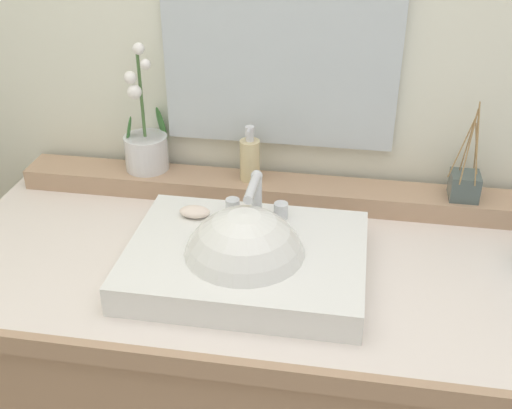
# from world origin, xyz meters

# --- Properties ---
(wall_back) EXTENTS (3.01, 0.20, 2.52)m
(wall_back) POSITION_xyz_m (0.00, 0.44, 1.26)
(wall_back) COLOR silver
(wall_back) RESTS_ON ground
(vanity_cabinet) EXTENTS (1.41, 0.67, 0.83)m
(vanity_cabinet) POSITION_xyz_m (0.00, -0.00, 0.41)
(vanity_cabinet) COLOR tan
(vanity_cabinet) RESTS_ON ground
(back_ledge) EXTENTS (1.33, 0.11, 0.05)m
(back_ledge) POSITION_xyz_m (0.00, 0.26, 0.85)
(back_ledge) COLOR tan
(back_ledge) RESTS_ON vanity_cabinet
(sink_basin) EXTENTS (0.50, 0.38, 0.28)m
(sink_basin) POSITION_xyz_m (-0.02, -0.07, 0.85)
(sink_basin) COLOR white
(sink_basin) RESTS_ON vanity_cabinet
(soap_bar) EXTENTS (0.07, 0.04, 0.02)m
(soap_bar) POSITION_xyz_m (-0.16, 0.04, 0.90)
(soap_bar) COLOR silver
(soap_bar) RESTS_ON sink_basin
(potted_plant) EXTENTS (0.11, 0.12, 0.33)m
(potted_plant) POSITION_xyz_m (-0.35, 0.28, 0.95)
(potted_plant) COLOR silver
(potted_plant) RESTS_ON back_ledge
(soap_dispenser) EXTENTS (0.05, 0.05, 0.14)m
(soap_dispenser) POSITION_xyz_m (-0.07, 0.27, 0.94)
(soap_dispenser) COLOR beige
(soap_dispenser) RESTS_ON back_ledge
(reed_diffuser) EXTENTS (0.08, 0.09, 0.25)m
(reed_diffuser) POSITION_xyz_m (0.45, 0.26, 0.91)
(reed_diffuser) COLOR #475450
(reed_diffuser) RESTS_ON back_ledge
(mirror) EXTENTS (0.57, 0.02, 0.57)m
(mirror) POSITION_xyz_m (-0.01, 0.33, 1.24)
(mirror) COLOR silver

